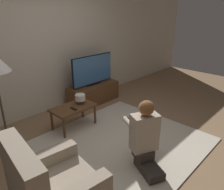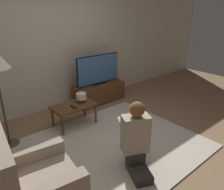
# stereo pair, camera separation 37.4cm
# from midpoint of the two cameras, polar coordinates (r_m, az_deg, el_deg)

# --- Properties ---
(ground_plane) EXTENTS (10.00, 10.00, 0.00)m
(ground_plane) POSITION_cam_midpoint_polar(r_m,az_deg,el_deg) (3.47, 3.70, -13.07)
(ground_plane) COLOR #896B4C
(wall_back) EXTENTS (10.00, 0.06, 2.60)m
(wall_back) POSITION_cam_midpoint_polar(r_m,az_deg,el_deg) (4.49, -13.54, 12.44)
(wall_back) COLOR beige
(wall_back) RESTS_ON ground_plane
(rug) EXTENTS (2.54, 2.21, 0.02)m
(rug) POSITION_cam_midpoint_polar(r_m,az_deg,el_deg) (3.47, 3.70, -12.96)
(rug) COLOR beige
(rug) RESTS_ON ground_plane
(tv_stand) EXTENTS (1.16, 0.46, 0.42)m
(tv_stand) POSITION_cam_midpoint_polar(r_m,az_deg,el_deg) (4.92, -1.25, 0.59)
(tv_stand) COLOR brown
(tv_stand) RESTS_ON ground_plane
(tv) EXTENTS (1.08, 0.08, 0.65)m
(tv) POSITION_cam_midpoint_polar(r_m,az_deg,el_deg) (4.75, -1.33, 6.63)
(tv) COLOR black
(tv) RESTS_ON tv_stand
(coffee_table) EXTENTS (0.75, 0.44, 0.40)m
(coffee_table) POSITION_cam_midpoint_polar(r_m,az_deg,el_deg) (3.87, -7.22, -3.34)
(coffee_table) COLOR brown
(coffee_table) RESTS_ON ground_plane
(armchair) EXTENTS (0.82, 0.85, 0.95)m
(armchair) POSITION_cam_midpoint_polar(r_m,az_deg,el_deg) (2.40, -14.61, -23.00)
(armchair) COLOR gray
(armchair) RESTS_ON ground_plane
(person_kneeling) EXTENTS (0.56, 0.82, 0.94)m
(person_kneeling) POSITION_cam_midpoint_polar(r_m,az_deg,el_deg) (2.82, 10.08, -10.88)
(person_kneeling) COLOR #332D28
(person_kneeling) RESTS_ON rug
(table_lamp) EXTENTS (0.18, 0.18, 0.17)m
(table_lamp) POSITION_cam_midpoint_polar(r_m,az_deg,el_deg) (3.91, -5.34, -0.52)
(table_lamp) COLOR #4C3823
(table_lamp) RESTS_ON coffee_table
(remote) EXTENTS (0.04, 0.15, 0.02)m
(remote) POSITION_cam_midpoint_polar(r_m,az_deg,el_deg) (3.75, -7.24, -3.18)
(remote) COLOR black
(remote) RESTS_ON coffee_table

